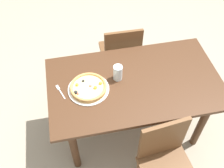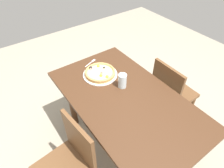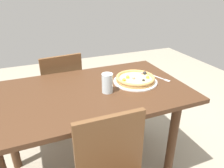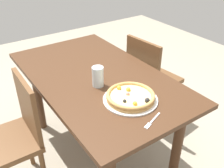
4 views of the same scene
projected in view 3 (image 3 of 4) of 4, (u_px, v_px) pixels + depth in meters
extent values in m
cube|color=#472B19|center=(87.00, 93.00, 1.51)|extent=(1.48, 0.85, 0.03)
cylinder|color=#472B19|center=(138.00, 104.00, 2.11)|extent=(0.07, 0.07, 0.74)
cylinder|color=#472B19|center=(9.00, 133.00, 1.71)|extent=(0.07, 0.07, 0.74)
cylinder|color=#472B19|center=(172.00, 139.00, 1.64)|extent=(0.07, 0.07, 0.74)
cylinder|color=brown|center=(43.00, 107.00, 2.36)|extent=(0.04, 0.04, 0.43)
cylinder|color=brown|center=(72.00, 100.00, 2.50)|extent=(0.04, 0.04, 0.43)
cylinder|color=brown|center=(50.00, 123.00, 2.09)|extent=(0.04, 0.04, 0.43)
cylinder|color=brown|center=(82.00, 114.00, 2.23)|extent=(0.04, 0.04, 0.43)
cube|color=brown|center=(60.00, 91.00, 2.19)|extent=(0.44, 0.44, 0.04)
cube|color=brown|center=(63.00, 78.00, 1.95)|extent=(0.38, 0.07, 0.42)
cube|color=brown|center=(110.00, 149.00, 1.10)|extent=(0.38, 0.04, 0.42)
cylinder|color=white|center=(135.00, 81.00, 1.64)|extent=(0.34, 0.34, 0.01)
cylinder|color=tan|center=(135.00, 80.00, 1.63)|extent=(0.30, 0.30, 0.02)
cylinder|color=beige|center=(135.00, 78.00, 1.63)|extent=(0.27, 0.27, 0.01)
torus|color=tan|center=(135.00, 78.00, 1.63)|extent=(0.30, 0.30, 0.02)
sphere|color=gold|center=(128.00, 77.00, 1.63)|extent=(0.03, 0.03, 0.03)
sphere|color=#262626|center=(145.00, 73.00, 1.70)|extent=(0.03, 0.03, 0.03)
sphere|color=gold|center=(124.00, 80.00, 1.58)|extent=(0.03, 0.03, 0.03)
sphere|color=#E58C7F|center=(142.00, 73.00, 1.70)|extent=(0.02, 0.02, 0.02)
sphere|color=#E58C7F|center=(134.00, 78.00, 1.61)|extent=(0.02, 0.02, 0.02)
sphere|color=#262626|center=(143.00, 80.00, 1.58)|extent=(0.02, 0.02, 0.02)
sphere|color=gold|center=(148.00, 77.00, 1.62)|extent=(0.03, 0.03, 0.03)
cube|color=silver|center=(158.00, 77.00, 1.72)|extent=(0.05, 0.11, 0.00)
cube|color=silver|center=(167.00, 80.00, 1.66)|extent=(0.04, 0.05, 0.00)
cylinder|color=silver|center=(107.00, 83.00, 1.46)|extent=(0.08, 0.08, 0.14)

